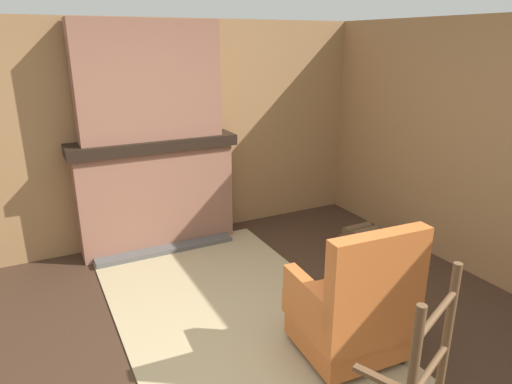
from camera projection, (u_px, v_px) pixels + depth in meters
ground_plane at (256, 374)px, 3.08m from camera, size 14.00×14.00×0.00m
wood_panel_wall_left at (148, 136)px, 4.84m from camera, size 0.06×5.58×2.36m
fireplace_hearth at (157, 194)px, 4.85m from camera, size 0.54×1.71×1.18m
chimney_breast at (148, 81)px, 4.48m from camera, size 0.29×1.42×1.15m
area_rug at (246, 331)px, 3.52m from camera, size 3.61×1.76×0.01m
armchair at (353, 311)px, 3.14m from camera, size 0.71×0.75×1.04m
firewood_stack at (361, 237)px, 4.96m from camera, size 0.39×0.35×0.23m
oil_lamp_vase at (111, 131)px, 4.49m from camera, size 0.10×0.10×0.31m
storage_case at (201, 126)px, 4.91m from camera, size 0.13×0.27×0.15m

